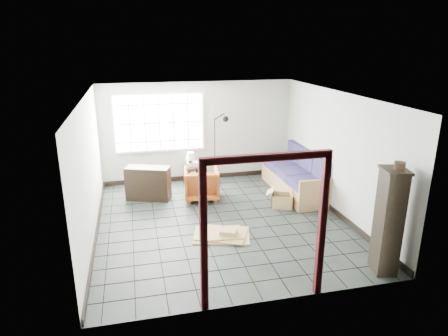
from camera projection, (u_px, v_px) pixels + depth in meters
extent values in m
plane|color=black|center=(221.00, 221.00, 8.29)|extent=(5.50, 5.50, 0.00)
cube|color=#A6A9A3|center=(198.00, 132.00, 10.44)|extent=(5.00, 0.02, 2.60)
cube|color=#A6A9A3|center=(266.00, 219.00, 5.34)|extent=(5.00, 0.02, 2.60)
cube|color=#A6A9A3|center=(89.00, 170.00, 7.35)|extent=(0.02, 5.50, 2.60)
cube|color=#A6A9A3|center=(336.00, 154.00, 8.43)|extent=(0.02, 5.50, 2.60)
cube|color=white|center=(221.00, 95.00, 7.50)|extent=(5.00, 5.50, 0.02)
cube|color=black|center=(199.00, 177.00, 10.80)|extent=(4.95, 0.03, 0.12)
cube|color=black|center=(97.00, 231.00, 7.73)|extent=(0.03, 5.45, 0.12)
cube|color=black|center=(331.00, 208.00, 8.81)|extent=(0.03, 5.45, 0.12)
cube|color=silver|center=(159.00, 123.00, 10.10)|extent=(2.32, 0.06, 1.52)
cube|color=white|center=(159.00, 123.00, 10.06)|extent=(2.20, 0.02, 1.40)
cube|color=#390D0F|center=(204.00, 241.00, 5.28)|extent=(0.10, 0.08, 2.10)
cube|color=#390D0F|center=(322.00, 228.00, 5.65)|extent=(0.10, 0.08, 2.10)
cube|color=#390D0F|center=(267.00, 157.00, 5.13)|extent=(1.80, 0.08, 0.10)
cube|color=olive|center=(295.00, 184.00, 9.83)|extent=(0.95, 2.26, 0.40)
cube|color=olive|center=(318.00, 195.00, 8.72)|extent=(0.90, 0.09, 0.72)
cube|color=olive|center=(278.00, 165.00, 10.85)|extent=(0.90, 0.09, 0.72)
cube|color=olive|center=(311.00, 167.00, 9.80)|extent=(0.14, 2.24, 0.79)
cube|color=#231B43|center=(309.00, 183.00, 9.06)|extent=(0.82, 0.74, 0.18)
cube|color=#231B43|center=(322.00, 171.00, 9.05)|extent=(0.17, 0.72, 0.58)
cube|color=#231B43|center=(295.00, 173.00, 9.74)|extent=(0.82, 0.74, 0.18)
cube|color=#231B43|center=(308.00, 162.00, 9.73)|extent=(0.17, 0.72, 0.58)
cube|color=#231B43|center=(283.00, 164.00, 10.42)|extent=(0.82, 0.74, 0.18)
cube|color=#231B43|center=(295.00, 154.00, 10.42)|extent=(0.17, 0.72, 0.58)
imported|color=brown|center=(201.00, 182.00, 9.38)|extent=(0.86, 0.82, 0.81)
cube|color=black|center=(193.00, 167.00, 10.33)|extent=(0.52, 0.52, 0.05)
cube|color=black|center=(189.00, 179.00, 10.18)|extent=(0.05, 0.05, 0.44)
cube|color=black|center=(202.00, 177.00, 10.33)|extent=(0.05, 0.05, 0.44)
cube|color=black|center=(185.00, 175.00, 10.48)|extent=(0.05, 0.05, 0.44)
cube|color=black|center=(197.00, 173.00, 10.63)|extent=(0.05, 0.05, 0.44)
cylinder|color=black|center=(191.00, 164.00, 10.28)|extent=(0.11, 0.11, 0.13)
cylinder|color=black|center=(191.00, 160.00, 10.25)|extent=(0.03, 0.03, 0.09)
cone|color=#F5EEC9|center=(190.00, 156.00, 10.22)|extent=(0.29, 0.29, 0.19)
cube|color=silver|center=(192.00, 164.00, 10.31)|extent=(0.30, 0.24, 0.10)
cylinder|color=black|center=(187.00, 165.00, 10.28)|extent=(0.02, 0.06, 0.06)
cylinder|color=black|center=(215.00, 181.00, 10.59)|extent=(0.36, 0.36, 0.03)
cylinder|color=black|center=(215.00, 150.00, 10.33)|extent=(0.03, 0.03, 1.69)
cylinder|color=black|center=(220.00, 116.00, 10.08)|extent=(0.28, 0.12, 0.15)
sphere|color=black|center=(226.00, 119.00, 10.13)|extent=(0.19, 0.19, 0.15)
cube|color=black|center=(148.00, 183.00, 9.35)|extent=(1.09, 0.71, 0.79)
cube|color=black|center=(148.00, 183.00, 9.34)|extent=(1.00, 0.64, 0.03)
cube|color=black|center=(388.00, 222.00, 6.27)|extent=(0.41, 0.49, 1.72)
cube|color=black|center=(395.00, 170.00, 6.00)|extent=(0.46, 0.54, 0.04)
cylinder|color=black|center=(400.00, 166.00, 5.93)|extent=(0.21, 0.21, 0.12)
cube|color=#987249|center=(282.00, 206.00, 9.02)|extent=(0.54, 0.50, 0.02)
cube|color=black|center=(273.00, 200.00, 9.02)|extent=(0.16, 0.33, 0.30)
cube|color=#987249|center=(292.00, 201.00, 8.94)|extent=(0.16, 0.33, 0.30)
cube|color=#987249|center=(282.00, 203.00, 8.82)|extent=(0.41, 0.19, 0.30)
cube|color=#987249|center=(283.00, 198.00, 9.14)|extent=(0.41, 0.19, 0.30)
cube|color=#987249|center=(270.00, 191.00, 8.97)|extent=(0.29, 0.39, 0.12)
cube|color=#987249|center=(295.00, 193.00, 8.87)|extent=(0.29, 0.39, 0.12)
cube|color=#987249|center=(222.00, 235.00, 7.67)|extent=(1.22, 1.00, 0.02)
cube|color=#987249|center=(222.00, 234.00, 7.67)|extent=(1.13, 1.02, 0.02)
cube|color=#987249|center=(222.00, 233.00, 7.66)|extent=(0.85, 0.65, 0.02)
cube|color=#987249|center=(228.00, 232.00, 7.59)|extent=(0.38, 0.35, 0.09)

